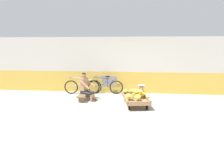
# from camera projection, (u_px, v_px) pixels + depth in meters

# --- Properties ---
(ground_plane) EXTENTS (80.00, 80.00, 0.00)m
(ground_plane) POSITION_uv_depth(u_px,v_px,m) (128.00, 113.00, 6.35)
(ground_plane) COLOR #A39E93
(back_wall) EXTENTS (16.00, 0.30, 2.64)m
(back_wall) POSITION_uv_depth(u_px,v_px,m) (129.00, 65.00, 8.93)
(back_wall) COLOR gold
(back_wall) RESTS_ON ground
(banana_cart) EXTENTS (1.07, 1.56, 0.36)m
(banana_cart) POSITION_uv_depth(u_px,v_px,m) (135.00, 99.00, 7.09)
(banana_cart) COLOR #8E6B47
(banana_cart) RESTS_ON ground
(banana_pile) EXTENTS (0.94, 1.27, 0.27)m
(banana_pile) POSITION_uv_depth(u_px,v_px,m) (135.00, 93.00, 7.09)
(banana_pile) COLOR gold
(banana_pile) RESTS_ON banana_cart
(low_bench) EXTENTS (0.38, 1.12, 0.27)m
(low_bench) POSITION_uv_depth(u_px,v_px,m) (84.00, 95.00, 7.86)
(low_bench) COLOR brown
(low_bench) RESTS_ON ground
(vendor_seated) EXTENTS (0.73, 0.61, 1.14)m
(vendor_seated) POSITION_uv_depth(u_px,v_px,m) (86.00, 87.00, 7.74)
(vendor_seated) COLOR #9E704C
(vendor_seated) RESTS_ON ground
(plastic_crate) EXTENTS (0.36, 0.28, 0.30)m
(plastic_crate) POSITION_uv_depth(u_px,v_px,m) (141.00, 95.00, 8.04)
(plastic_crate) COLOR gold
(plastic_crate) RESTS_ON ground
(weighing_scale) EXTENTS (0.30, 0.30, 0.29)m
(weighing_scale) POSITION_uv_depth(u_px,v_px,m) (141.00, 88.00, 7.98)
(weighing_scale) COLOR #28282D
(weighing_scale) RESTS_ON plastic_crate
(bicycle_near_left) EXTENTS (1.65, 0.48, 0.86)m
(bicycle_near_left) POSITION_uv_depth(u_px,v_px,m) (82.00, 86.00, 8.82)
(bicycle_near_left) COLOR black
(bicycle_near_left) RESTS_ON ground
(bicycle_far_left) EXTENTS (1.66, 0.48, 0.86)m
(bicycle_far_left) POSITION_uv_depth(u_px,v_px,m) (105.00, 86.00, 8.82)
(bicycle_far_left) COLOR black
(bicycle_far_left) RESTS_ON ground
(sign_board) EXTENTS (0.70, 0.25, 0.88)m
(sign_board) POSITION_uv_depth(u_px,v_px,m) (109.00, 84.00, 9.02)
(sign_board) COLOR #C6B289
(sign_board) RESTS_ON ground
(shopping_bag) EXTENTS (0.18, 0.12, 0.24)m
(shopping_bag) POSITION_uv_depth(u_px,v_px,m) (140.00, 98.00, 7.71)
(shopping_bag) COLOR green
(shopping_bag) RESTS_ON ground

